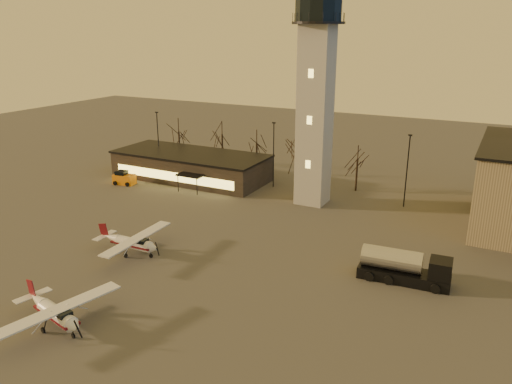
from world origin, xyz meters
TOP-DOWN VIEW (x-y plane):
  - ground at (0.00, 0.00)m, footprint 220.00×220.00m
  - control_tower at (0.00, 30.00)m, footprint 6.80×6.80m
  - terminal at (-21.99, 31.98)m, footprint 25.40×12.20m
  - light_poles at (0.50, 31.00)m, footprint 58.50×12.25m
  - tree_row at (-13.70, 39.16)m, footprint 37.20×9.20m
  - cessna_front at (-6.78, -9.11)m, footprint 8.54×10.68m
  - cessna_rear at (-10.74, 4.90)m, footprint 8.30×10.50m
  - fuel_truck at (16.44, 12.07)m, footprint 8.80×3.35m
  - service_cart at (-29.61, 24.40)m, footprint 3.57×2.54m

SIDE VIEW (x-z plane):
  - ground at x=0.00m, z-range 0.00..0.00m
  - service_cart at x=-29.61m, z-range -0.25..1.87m
  - cessna_rear at x=-10.74m, z-range -0.46..2.44m
  - cessna_front at x=-6.78m, z-range -0.47..2.48m
  - fuel_truck at x=16.44m, z-range -0.34..2.87m
  - terminal at x=-21.99m, z-range 0.01..4.31m
  - light_poles at x=0.50m, z-range 0.34..10.48m
  - tree_row at x=-13.70m, z-range 1.54..10.34m
  - control_tower at x=0.00m, z-range 0.03..32.63m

